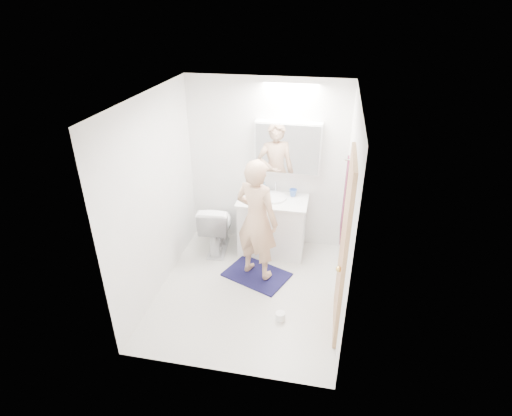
% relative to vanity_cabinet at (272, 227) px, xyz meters
% --- Properties ---
extents(floor, '(2.50, 2.50, 0.00)m').
position_rel_vanity_cabinet_xyz_m(floor, '(-0.15, -0.96, -0.39)').
color(floor, silver).
rests_on(floor, ground).
extents(ceiling, '(2.50, 2.50, 0.00)m').
position_rel_vanity_cabinet_xyz_m(ceiling, '(-0.15, -0.96, 2.01)').
color(ceiling, white).
rests_on(ceiling, floor).
extents(wall_back, '(2.50, 0.00, 2.50)m').
position_rel_vanity_cabinet_xyz_m(wall_back, '(-0.15, 0.29, 0.81)').
color(wall_back, white).
rests_on(wall_back, floor).
extents(wall_front, '(2.50, 0.00, 2.50)m').
position_rel_vanity_cabinet_xyz_m(wall_front, '(-0.15, -2.21, 0.81)').
color(wall_front, white).
rests_on(wall_front, floor).
extents(wall_left, '(0.00, 2.50, 2.50)m').
position_rel_vanity_cabinet_xyz_m(wall_left, '(-1.25, -0.96, 0.81)').
color(wall_left, white).
rests_on(wall_left, floor).
extents(wall_right, '(0.00, 2.50, 2.50)m').
position_rel_vanity_cabinet_xyz_m(wall_right, '(0.95, -0.96, 0.81)').
color(wall_right, white).
rests_on(wall_right, floor).
extents(vanity_cabinet, '(0.90, 0.55, 0.78)m').
position_rel_vanity_cabinet_xyz_m(vanity_cabinet, '(0.00, 0.00, 0.00)').
color(vanity_cabinet, white).
rests_on(vanity_cabinet, floor).
extents(countertop, '(0.95, 0.58, 0.04)m').
position_rel_vanity_cabinet_xyz_m(countertop, '(0.00, -0.00, 0.41)').
color(countertop, white).
rests_on(countertop, vanity_cabinet).
extents(sink_basin, '(0.36, 0.36, 0.03)m').
position_rel_vanity_cabinet_xyz_m(sink_basin, '(0.00, 0.03, 0.45)').
color(sink_basin, white).
rests_on(sink_basin, countertop).
extents(faucet, '(0.02, 0.02, 0.16)m').
position_rel_vanity_cabinet_xyz_m(faucet, '(-0.00, 0.22, 0.51)').
color(faucet, silver).
rests_on(faucet, countertop).
extents(medicine_cabinet, '(0.88, 0.14, 0.70)m').
position_rel_vanity_cabinet_xyz_m(medicine_cabinet, '(0.15, 0.21, 1.11)').
color(medicine_cabinet, white).
rests_on(medicine_cabinet, wall_back).
extents(mirror_panel, '(0.84, 0.01, 0.66)m').
position_rel_vanity_cabinet_xyz_m(mirror_panel, '(0.15, 0.13, 1.11)').
color(mirror_panel, silver).
rests_on(mirror_panel, medicine_cabinet).
extents(toilet, '(0.49, 0.77, 0.75)m').
position_rel_vanity_cabinet_xyz_m(toilet, '(-0.78, -0.11, -0.01)').
color(toilet, white).
rests_on(toilet, floor).
extents(bath_rug, '(0.95, 0.82, 0.02)m').
position_rel_vanity_cabinet_xyz_m(bath_rug, '(-0.10, -0.64, -0.38)').
color(bath_rug, '#17143F').
rests_on(bath_rug, floor).
extents(person, '(0.68, 0.58, 1.59)m').
position_rel_vanity_cabinet_xyz_m(person, '(-0.10, -0.64, 0.45)').
color(person, tan).
rests_on(person, bath_rug).
extents(door, '(0.04, 0.80, 2.00)m').
position_rel_vanity_cabinet_xyz_m(door, '(0.93, -1.31, 0.61)').
color(door, tan).
rests_on(door, wall_right).
extents(door_knob, '(0.06, 0.06, 0.06)m').
position_rel_vanity_cabinet_xyz_m(door_knob, '(0.89, -1.61, 0.56)').
color(door_knob, gold).
rests_on(door_knob, door).
extents(towel, '(0.02, 0.42, 1.00)m').
position_rel_vanity_cabinet_xyz_m(towel, '(0.93, -0.41, 0.71)').
color(towel, black).
rests_on(towel, wall_right).
extents(towel_hook, '(0.07, 0.02, 0.02)m').
position_rel_vanity_cabinet_xyz_m(towel_hook, '(0.92, -0.41, 1.23)').
color(towel_hook, silver).
rests_on(towel_hook, wall_right).
extents(soap_bottle_a, '(0.10, 0.10, 0.20)m').
position_rel_vanity_cabinet_xyz_m(soap_bottle_a, '(-0.36, 0.15, 0.53)').
color(soap_bottle_a, tan).
rests_on(soap_bottle_a, countertop).
extents(soap_bottle_b, '(0.11, 0.11, 0.16)m').
position_rel_vanity_cabinet_xyz_m(soap_bottle_b, '(-0.16, 0.18, 0.51)').
color(soap_bottle_b, '#5185AE').
rests_on(soap_bottle_b, countertop).
extents(toothbrush_cup, '(0.14, 0.14, 0.10)m').
position_rel_vanity_cabinet_xyz_m(toothbrush_cup, '(0.26, 0.16, 0.48)').
color(toothbrush_cup, '#436FC9').
rests_on(toothbrush_cup, countertop).
extents(toilet_paper_roll, '(0.11, 0.11, 0.10)m').
position_rel_vanity_cabinet_xyz_m(toilet_paper_roll, '(0.32, -1.40, -0.34)').
color(toilet_paper_roll, white).
rests_on(toilet_paper_roll, floor).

